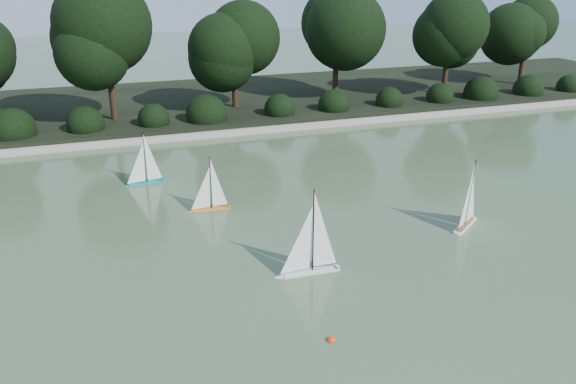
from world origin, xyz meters
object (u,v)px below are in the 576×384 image
at_px(sailboat_white_b, 468,214).
at_px(sailboat_orange, 207,202).
at_px(sailboat_teal, 142,176).
at_px(sailboat_white_a, 305,260).
at_px(race_buoy, 331,341).

bearing_deg(sailboat_white_b, sailboat_orange, 153.36).
bearing_deg(sailboat_teal, sailboat_white_a, -67.19).
distance_m(sailboat_teal, race_buoy, 7.16).
distance_m(sailboat_white_a, sailboat_white_b, 3.75).
distance_m(sailboat_white_a, sailboat_teal, 5.54).
height_order(sailboat_orange, race_buoy, sailboat_orange).
bearing_deg(sailboat_white_b, race_buoy, -147.15).
bearing_deg(sailboat_white_b, sailboat_teal, 143.20).
xyz_separation_m(sailboat_white_a, sailboat_white_b, (3.67, 0.75, -0.02)).
bearing_deg(race_buoy, sailboat_teal, 105.04).
xyz_separation_m(sailboat_white_a, sailboat_teal, (-2.15, 5.10, -0.04)).
bearing_deg(sailboat_teal, race_buoy, -74.96).
relative_size(sailboat_white_a, sailboat_teal, 1.19).
height_order(sailboat_orange, sailboat_teal, sailboat_teal).
relative_size(sailboat_white_a, sailboat_white_b, 1.07).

